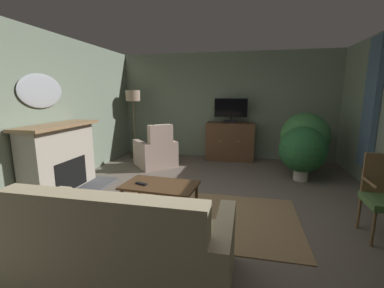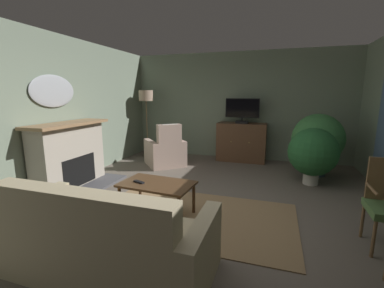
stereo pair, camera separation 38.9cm
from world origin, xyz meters
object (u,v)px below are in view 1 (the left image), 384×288
at_px(sofa_floral, 120,247).
at_px(cat, 144,187).
at_px(tv_remote, 141,184).
at_px(floor_lamp, 133,102).
at_px(wall_mirror_oval, 41,91).
at_px(potted_plant_small_fern_corner, 303,150).
at_px(armchair_by_fireplace, 156,153).
at_px(potted_plant_tall_palm_by_window, 305,138).
at_px(fireplace, 61,160).
at_px(television, 231,110).
at_px(tv_cabinet, 230,142).
at_px(coffee_table, 160,188).

xyz_separation_m(sofa_floral, cat, (-0.64, 2.07, -0.22)).
relative_size(tv_remote, floor_lamp, 0.10).
xyz_separation_m(tv_remote, sofa_floral, (0.28, -1.16, -0.17)).
relative_size(wall_mirror_oval, potted_plant_small_fern_corner, 0.90).
bearing_deg(wall_mirror_oval, armchair_by_fireplace, 55.87).
height_order(sofa_floral, potted_plant_tall_palm_by_window, potted_plant_tall_palm_by_window).
relative_size(tv_remote, potted_plant_tall_palm_by_window, 0.13).
bearing_deg(potted_plant_tall_palm_by_window, cat, -147.60).
xyz_separation_m(fireplace, potted_plant_tall_palm_by_window, (4.29, 2.17, 0.18)).
distance_m(wall_mirror_oval, potted_plant_small_fern_corner, 4.77).
distance_m(television, tv_remote, 3.63).
bearing_deg(tv_cabinet, armchair_by_fireplace, -148.86).
bearing_deg(tv_cabinet, floor_lamp, -175.02).
height_order(wall_mirror_oval, armchair_by_fireplace, wall_mirror_oval).
distance_m(television, floor_lamp, 2.53).
relative_size(tv_cabinet, television, 1.47).
height_order(fireplace, potted_plant_tall_palm_by_window, potted_plant_tall_palm_by_window).
bearing_deg(coffee_table, potted_plant_tall_palm_by_window, 49.20).
relative_size(tv_remote, sofa_floral, 0.08).
distance_m(cat, floor_lamp, 2.97).
distance_m(tv_cabinet, armchair_by_fireplace, 1.92).
xyz_separation_m(potted_plant_tall_palm_by_window, cat, (-2.94, -1.87, -0.65)).
distance_m(potted_plant_tall_palm_by_window, cat, 3.54).
relative_size(armchair_by_fireplace, potted_plant_small_fern_corner, 1.09).
height_order(sofa_floral, cat, sofa_floral).
height_order(coffee_table, armchair_by_fireplace, armchair_by_fireplace).
distance_m(wall_mirror_oval, tv_cabinet, 4.27).
height_order(wall_mirror_oval, potted_plant_tall_palm_by_window, wall_mirror_oval).
distance_m(armchair_by_fireplace, cat, 1.62).
relative_size(coffee_table, cat, 1.48).
bearing_deg(potted_plant_small_fern_corner, tv_remote, -138.84).
relative_size(wall_mirror_oval, potted_plant_tall_palm_by_window, 0.75).
bearing_deg(potted_plant_small_fern_corner, television, 138.92).
relative_size(tv_cabinet, tv_remote, 7.03).
distance_m(sofa_floral, potted_plant_small_fern_corner, 3.94).
distance_m(tv_remote, potted_plant_small_fern_corner, 3.22).
height_order(sofa_floral, floor_lamp, floor_lamp).
relative_size(sofa_floral, floor_lamp, 1.14).
distance_m(wall_mirror_oval, sofa_floral, 3.18).
xyz_separation_m(potted_plant_small_fern_corner, floor_lamp, (-4.00, 1.12, 0.85)).
bearing_deg(coffee_table, tv_remote, -164.98).
bearing_deg(television, fireplace, -133.44).
bearing_deg(cat, coffee_table, -54.48).
relative_size(coffee_table, sofa_floral, 0.51).
relative_size(potted_plant_tall_palm_by_window, floor_lamp, 0.72).
relative_size(tv_cabinet, armchair_by_fireplace, 1.03).
xyz_separation_m(wall_mirror_oval, television, (2.91, 2.81, -0.44)).
xyz_separation_m(coffee_table, tv_remote, (-0.24, -0.06, 0.06)).
bearing_deg(television, sofa_floral, -98.30).
xyz_separation_m(television, potted_plant_small_fern_corner, (1.48, -1.29, -0.67)).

